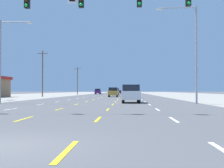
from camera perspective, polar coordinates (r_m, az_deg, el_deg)
ground_plane at (r=73.39m, az=0.33°, el=-2.26°), size 572.00×572.00×0.00m
lot_apron_left at (r=78.43m, az=-18.06°, el=-2.13°), size 28.00×440.00×0.01m
lot_apron_right at (r=76.45m, az=19.22°, el=-2.15°), size 28.00×440.00×0.01m
lane_markings at (r=111.86m, az=1.16°, el=-1.89°), size 10.64×227.60×0.01m
signal_span_wire at (r=19.46m, az=-6.48°, el=10.46°), size 26.16×0.53×9.02m
suv_inner_right_nearest at (r=33.92m, az=3.52°, el=-1.75°), size 1.98×4.90×1.98m
hatchback_inner_right_near at (r=51.99m, az=3.41°, el=-1.83°), size 1.72×3.90×1.54m
suv_center_turn_mid at (r=65.35m, az=0.22°, el=-1.49°), size 1.98×4.90×1.98m
suv_center_turn_midfar at (r=86.84m, az=0.65°, el=-1.42°), size 1.98×4.90×1.98m
suv_far_left_far at (r=109.78m, az=-2.62°, el=-1.37°), size 1.98×4.90×1.98m
sedan_center_turn_farther at (r=117.70m, az=1.28°, el=-1.50°), size 1.80×4.50×1.46m
hatchback_far_right_farthest at (r=121.61m, az=4.59°, el=-1.47°), size 1.72×3.90×1.54m
streetlight_left_row_0 at (r=34.27m, az=-19.44°, el=5.08°), size 3.51×0.26×8.77m
streetlight_right_row_0 at (r=32.54m, az=14.64°, el=6.68°), size 4.08×0.26×10.05m
utility_pole_left_row_1 at (r=68.74m, az=-12.73°, el=2.05°), size 2.20×0.26×10.04m
utility_pole_left_row_2 at (r=100.85m, az=-6.42°, el=0.69°), size 2.20×0.26×8.96m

